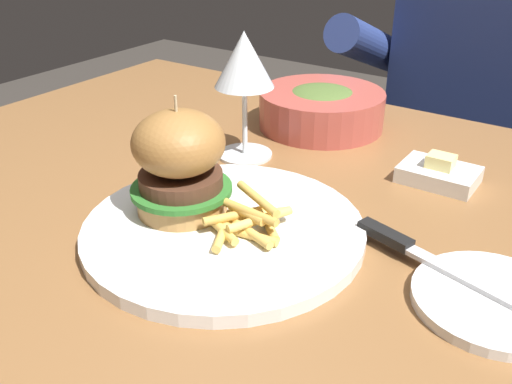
# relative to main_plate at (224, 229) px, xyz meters

# --- Properties ---
(dining_table) EXTENTS (1.17, 0.85, 0.74)m
(dining_table) POSITION_rel_main_plate_xyz_m (0.03, 0.07, -0.10)
(dining_table) COLOR brown
(dining_table) RESTS_ON ground
(main_plate) EXTENTS (0.29, 0.29, 0.01)m
(main_plate) POSITION_rel_main_plate_xyz_m (0.00, 0.00, 0.00)
(main_plate) COLOR white
(main_plate) RESTS_ON dining_table
(burger_sandwich) EXTENTS (0.11, 0.11, 0.13)m
(burger_sandwich) POSITION_rel_main_plate_xyz_m (-0.05, -0.00, 0.06)
(burger_sandwich) COLOR #B78447
(burger_sandwich) RESTS_ON main_plate
(fries_pile) EXTENTS (0.10, 0.10, 0.03)m
(fries_pile) POSITION_rel_main_plate_xyz_m (0.03, 0.00, 0.02)
(fries_pile) COLOR #E0B251
(fries_pile) RESTS_ON main_plate
(wine_glass) EXTENTS (0.08, 0.08, 0.17)m
(wine_glass) POSITION_rel_main_plate_xyz_m (-0.10, 0.18, 0.12)
(wine_glass) COLOR silver
(wine_glass) RESTS_ON dining_table
(bread_plate) EXTENTS (0.14, 0.14, 0.01)m
(bread_plate) POSITION_rel_main_plate_xyz_m (0.26, 0.04, -0.00)
(bread_plate) COLOR white
(bread_plate) RESTS_ON dining_table
(table_knife) EXTENTS (0.23, 0.08, 0.01)m
(table_knife) POSITION_rel_main_plate_xyz_m (0.21, 0.05, 0.01)
(table_knife) COLOR silver
(table_knife) RESTS_ON bread_plate
(butter_dish) EXTENTS (0.09, 0.07, 0.04)m
(butter_dish) POSITION_rel_main_plate_xyz_m (0.14, 0.25, 0.00)
(butter_dish) COLOR white
(butter_dish) RESTS_ON dining_table
(soup_bowl) EXTENTS (0.19, 0.19, 0.06)m
(soup_bowl) POSITION_rel_main_plate_xyz_m (-0.07, 0.33, 0.02)
(soup_bowl) COLOR #B24C42
(soup_bowl) RESTS_ON dining_table
(diner_person) EXTENTS (0.51, 0.36, 1.18)m
(diner_person) POSITION_rel_main_plate_xyz_m (0.08, 0.77, -0.18)
(diner_person) COLOR #282833
(diner_person) RESTS_ON ground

